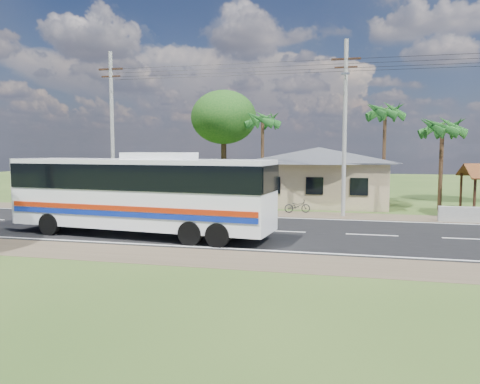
% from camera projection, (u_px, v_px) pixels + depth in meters
% --- Properties ---
extents(ground, '(120.00, 120.00, 0.00)m').
position_uv_depth(ground, '(281.00, 232.00, 24.14)').
color(ground, '#294518').
rests_on(ground, ground).
extents(road, '(120.00, 16.00, 0.03)m').
position_uv_depth(road, '(281.00, 231.00, 24.14)').
color(road, black).
rests_on(road, ground).
extents(house, '(12.40, 10.00, 5.00)m').
position_uv_depth(house, '(319.00, 170.00, 36.26)').
color(house, tan).
rests_on(house, ground).
extents(utility_poles, '(32.80, 2.22, 11.00)m').
position_uv_depth(utility_poles, '(339.00, 125.00, 29.28)').
color(utility_poles, '#9E9E99').
rests_on(utility_poles, ground).
extents(palm_near, '(2.80, 2.80, 6.70)m').
position_uv_depth(palm_near, '(442.00, 128.00, 32.09)').
color(palm_near, '#47301E').
rests_on(palm_near, ground).
extents(palm_mid, '(2.80, 2.80, 8.20)m').
position_uv_depth(palm_mid, '(385.00, 112.00, 37.12)').
color(palm_mid, '#47301E').
rests_on(palm_mid, ground).
extents(palm_far, '(2.80, 2.80, 7.70)m').
position_uv_depth(palm_far, '(263.00, 121.00, 39.95)').
color(palm_far, '#47301E').
rests_on(palm_far, ground).
extents(tree_behind_house, '(6.00, 6.00, 9.61)m').
position_uv_depth(tree_behind_house, '(224.00, 118.00, 42.76)').
color(tree_behind_house, '#47301E').
rests_on(tree_behind_house, ground).
extents(coach_bus, '(13.40, 4.12, 4.09)m').
position_uv_depth(coach_bus, '(140.00, 189.00, 22.69)').
color(coach_bus, white).
rests_on(coach_bus, ground).
extents(motorcycle, '(1.80, 1.01, 0.90)m').
position_uv_depth(motorcycle, '(297.00, 206.00, 31.26)').
color(motorcycle, black).
rests_on(motorcycle, ground).
extents(small_car, '(3.06, 4.44, 1.40)m').
position_uv_depth(small_car, '(76.00, 205.00, 29.89)').
color(small_car, '#2D2D2F').
rests_on(small_car, ground).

